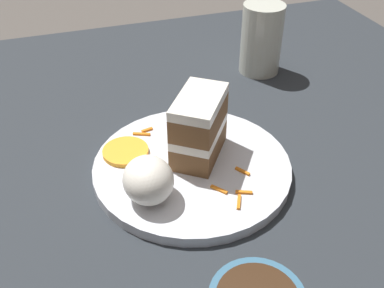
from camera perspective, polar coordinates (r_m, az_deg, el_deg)
ground_plane at (r=0.61m, az=2.01°, el=-6.64°), size 6.00×6.00×0.00m
dining_table at (r=0.60m, az=2.04°, el=-5.63°), size 1.10×1.09×0.03m
plate at (r=0.60m, az=-0.00°, el=-2.97°), size 0.26×0.26×0.01m
cake_slice at (r=0.58m, az=0.44°, el=2.13°), size 0.11×0.10×0.09m
cream_dollop at (r=0.53m, az=-5.58°, el=-4.56°), size 0.07×0.06×0.06m
orange_garnish at (r=0.62m, az=-8.43°, el=-0.95°), size 0.06×0.06×0.01m
carrot_shreds_scatter at (r=0.59m, az=0.24°, el=-3.00°), size 0.20×0.13×0.00m
drinking_glass at (r=0.83m, az=8.75°, el=12.51°), size 0.07×0.07×0.12m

